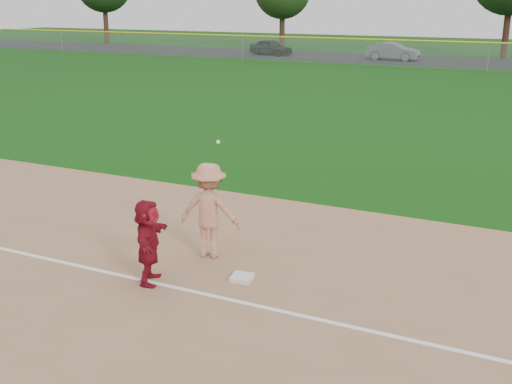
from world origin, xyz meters
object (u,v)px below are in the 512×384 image
at_px(first_base, 242,278).
at_px(car_left, 271,47).
at_px(base_runner, 148,242).
at_px(car_mid, 393,51).

distance_m(first_base, car_left, 49.39).
xyz_separation_m(base_runner, car_mid, (-7.17, 45.89, -0.08)).
distance_m(car_left, car_mid, 11.41).
relative_size(first_base, car_left, 0.09).
bearing_deg(base_runner, car_mid, -14.57).
bearing_deg(base_runner, car_left, -1.43).
height_order(base_runner, car_left, base_runner).
distance_m(base_runner, car_mid, 46.45).
distance_m(first_base, car_mid, 45.90).
xyz_separation_m(first_base, car_left, (-20.09, 45.12, 0.66)).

